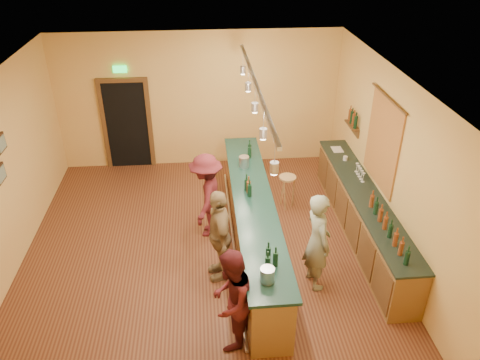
{
  "coord_description": "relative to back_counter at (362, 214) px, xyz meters",
  "views": [
    {
      "loc": [
        0.04,
        -6.87,
        5.41
      ],
      "look_at": [
        0.67,
        0.2,
        1.33
      ],
      "focal_mm": 35.0,
      "sensor_mm": 36.0,
      "label": 1
    }
  ],
  "objects": [
    {
      "name": "floor",
      "position": [
        -2.97,
        -0.18,
        -0.49
      ],
      "size": [
        7.0,
        7.0,
        0.0
      ],
      "primitive_type": "plane",
      "color": "#502616",
      "rests_on": "ground"
    },
    {
      "name": "ceiling",
      "position": [
        -2.97,
        -0.18,
        2.71
      ],
      "size": [
        6.5,
        7.0,
        0.02
      ],
      "primitive_type": "cube",
      "color": "silver",
      "rests_on": "wall_back"
    },
    {
      "name": "wall_back",
      "position": [
        -2.97,
        3.32,
        1.11
      ],
      "size": [
        6.5,
        0.02,
        3.2
      ],
      "primitive_type": "cube",
      "color": "#E3A755",
      "rests_on": "floor"
    },
    {
      "name": "wall_front",
      "position": [
        -2.97,
        -3.68,
        1.11
      ],
      "size": [
        6.5,
        0.02,
        3.2
      ],
      "primitive_type": "cube",
      "color": "#E3A755",
      "rests_on": "floor"
    },
    {
      "name": "wall_left",
      "position": [
        -6.22,
        -0.18,
        1.11
      ],
      "size": [
        0.02,
        7.0,
        3.2
      ],
      "primitive_type": "cube",
      "color": "#E3A755",
      "rests_on": "floor"
    },
    {
      "name": "wall_right",
      "position": [
        0.28,
        -0.18,
        1.11
      ],
      "size": [
        0.02,
        7.0,
        3.2
      ],
      "primitive_type": "cube",
      "color": "#E3A755",
      "rests_on": "floor"
    },
    {
      "name": "doorway",
      "position": [
        -4.67,
        3.3,
        0.64
      ],
      "size": [
        1.15,
        0.09,
        2.48
      ],
      "color": "black",
      "rests_on": "wall_back"
    },
    {
      "name": "tapestry",
      "position": [
        0.26,
        0.22,
        1.36
      ],
      "size": [
        0.03,
        1.4,
        1.6
      ],
      "primitive_type": "cube",
      "color": "maroon",
      "rests_on": "wall_right"
    },
    {
      "name": "bottle_shelf",
      "position": [
        0.2,
        1.72,
        1.18
      ],
      "size": [
        0.17,
        0.55,
        0.54
      ],
      "color": "#4B2C16",
      "rests_on": "wall_right"
    },
    {
      "name": "back_counter",
      "position": [
        0.0,
        0.0,
        0.0
      ],
      "size": [
        0.6,
        4.55,
        1.27
      ],
      "color": "brown",
      "rests_on": "floor"
    },
    {
      "name": "tasting_bar",
      "position": [
        -2.09,
        -0.18,
        0.12
      ],
      "size": [
        0.73,
        5.1,
        1.38
      ],
      "color": "brown",
      "rests_on": "floor"
    },
    {
      "name": "pendant_track",
      "position": [
        -2.08,
        -0.18,
        2.5
      ],
      "size": [
        0.11,
        4.6,
        0.5
      ],
      "color": "silver",
      "rests_on": "ceiling"
    },
    {
      "name": "bartender",
      "position": [
        -1.17,
        -1.22,
        0.37
      ],
      "size": [
        0.52,
        0.69,
        1.72
      ],
      "primitive_type": "imported",
      "rotation": [
        0.0,
        0.0,
        1.76
      ],
      "color": "gray",
      "rests_on": "floor"
    },
    {
      "name": "customer_a",
      "position": [
        -2.63,
        -2.33,
        0.31
      ],
      "size": [
        0.85,
        0.94,
        1.59
      ],
      "primitive_type": "imported",
      "rotation": [
        0.0,
        0.0,
        -1.97
      ],
      "color": "#59191E",
      "rests_on": "floor"
    },
    {
      "name": "customer_b",
      "position": [
        -2.72,
        -0.88,
        0.34
      ],
      "size": [
        0.51,
        1.01,
        1.66
      ],
      "primitive_type": "imported",
      "rotation": [
        0.0,
        0.0,
        -1.46
      ],
      "color": "#997A51",
      "rests_on": "floor"
    },
    {
      "name": "customer_c",
      "position": [
        -2.89,
        0.35,
        0.35
      ],
      "size": [
        0.83,
        1.18,
        1.66
      ],
      "primitive_type": "imported",
      "rotation": [
        0.0,
        0.0,
        -1.78
      ],
      "color": "#59191E",
      "rests_on": "floor"
    },
    {
      "name": "bar_stool",
      "position": [
        -1.23,
        1.12,
        0.1
      ],
      "size": [
        0.35,
        0.35,
        0.73
      ],
      "rotation": [
        0.0,
        0.0,
        -0.08
      ],
      "color": "#A27D49",
      "rests_on": "floor"
    }
  ]
}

